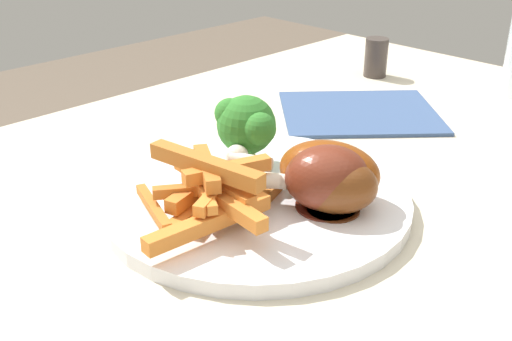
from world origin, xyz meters
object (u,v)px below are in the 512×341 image
object	(u,v)px
dinner_plate	(256,199)
chicken_drumstick_near	(328,184)
broccoli_floret_front	(246,124)
dining_table	(300,341)
chicken_drumstick_far	(322,170)
pepper_shaker	(376,57)
carrot_fries_pile	(212,191)
chicken_drumstick_extra	(323,179)

from	to	relation	value
dinner_plate	chicken_drumstick_near	distance (m)	0.07
broccoli_floret_front	chicken_drumstick_near	world-z (taller)	broccoli_floret_front
dining_table	chicken_drumstick_far	distance (m)	0.15
chicken_drumstick_far	dinner_plate	bearing A→B (deg)	127.51
dinner_plate	broccoli_floret_front	distance (m)	0.07
dinner_plate	pepper_shaker	xyz separation A→B (m)	(0.36, 0.14, 0.02)
broccoli_floret_front	carrot_fries_pile	distance (m)	0.10
chicken_drumstick_extra	pepper_shaker	xyz separation A→B (m)	(0.34, 0.20, -0.01)
dining_table	pepper_shaker	size ratio (longest dim) A/B	20.63
chicken_drumstick_near	chicken_drumstick_far	bearing A→B (deg)	52.80
chicken_drumstick_far	pepper_shaker	xyz separation A→B (m)	(0.33, 0.18, -0.01)
broccoli_floret_front	dinner_plate	bearing A→B (deg)	-125.52
pepper_shaker	broccoli_floret_front	bearing A→B (deg)	-163.28
chicken_drumstick_near	pepper_shaker	xyz separation A→B (m)	(0.34, 0.20, -0.01)
chicken_drumstick_extra	dining_table	bearing A→B (deg)	159.29
dinner_plate	pepper_shaker	distance (m)	0.39
dinner_plate	chicken_drumstick_extra	bearing A→B (deg)	-69.47
dining_table	chicken_drumstick_far	size ratio (longest dim) A/B	8.05
chicken_drumstick_far	chicken_drumstick_extra	xyz separation A→B (m)	(-0.01, -0.01, 0.00)
carrot_fries_pile	chicken_drumstick_far	xyz separation A→B (m)	(0.08, -0.04, 0.00)
chicken_drumstick_near	chicken_drumstick_extra	bearing A→B (deg)	85.80
pepper_shaker	carrot_fries_pile	bearing A→B (deg)	-160.33
broccoli_floret_front	chicken_drumstick_near	distance (m)	0.10
chicken_drumstick_near	chicken_drumstick_far	size ratio (longest dim) A/B	0.84
dinner_plate	chicken_drumstick_extra	distance (m)	0.06
broccoli_floret_front	chicken_drumstick_far	distance (m)	0.09
carrot_fries_pile	chicken_drumstick_far	bearing A→B (deg)	-23.24
carrot_fries_pile	pepper_shaker	xyz separation A→B (m)	(0.41, 0.15, -0.01)
pepper_shaker	chicken_drumstick_extra	bearing A→B (deg)	-150.42
dining_table	carrot_fries_pile	xyz separation A→B (m)	(-0.06, 0.04, 0.15)
broccoli_floret_front	chicken_drumstick_extra	size ratio (longest dim) A/B	0.64
carrot_fries_pile	chicken_drumstick_near	distance (m)	0.09
dinner_plate	chicken_drumstick_far	size ratio (longest dim) A/B	1.92
broccoli_floret_front	chicken_drumstick_extra	xyz separation A→B (m)	(-0.01, -0.10, -0.01)
chicken_drumstick_near	pepper_shaker	size ratio (longest dim) A/B	2.16
broccoli_floret_front	carrot_fries_pile	bearing A→B (deg)	-149.48
dining_table	pepper_shaker	world-z (taller)	pepper_shaker
broccoli_floret_front	pepper_shaker	distance (m)	0.35
dining_table	carrot_fries_pile	world-z (taller)	carrot_fries_pile
chicken_drumstick_extra	carrot_fries_pile	bearing A→B (deg)	146.49
carrot_fries_pile	chicken_drumstick_extra	world-z (taller)	same
dining_table	chicken_drumstick_near	size ratio (longest dim) A/B	9.56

